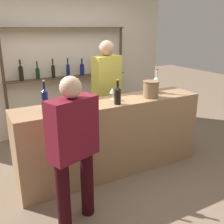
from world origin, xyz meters
name	(u,v)px	position (x,y,z in m)	size (l,w,h in m)	color
ground_plane	(112,170)	(0.00, 0.00, 0.00)	(16.00, 16.00, 0.00)	#7A6651
bar_counter	(112,137)	(0.00, 0.00, 0.52)	(2.59, 0.54, 1.03)	#997551
back_wall	(64,58)	(0.00, 1.87, 1.40)	(4.19, 0.12, 2.80)	beige
back_shelf	(68,65)	(0.00, 1.69, 1.29)	(2.29, 0.18, 1.96)	#4C3828
counter_bottle_0	(118,95)	(-0.01, -0.17, 1.16)	(0.09, 0.09, 0.32)	black
counter_bottle_1	(156,84)	(0.79, 0.08, 1.16)	(0.08, 0.08, 0.35)	silver
counter_bottle_2	(72,99)	(-0.61, -0.15, 1.17)	(0.08, 0.08, 0.35)	silver
counter_bottle_3	(45,99)	(-0.89, -0.02, 1.17)	(0.07, 0.07, 0.36)	#0F1956
wine_glass	(112,91)	(0.03, 0.05, 1.16)	(0.08, 0.08, 0.16)	silver
ice_bucket	(151,89)	(0.56, -0.10, 1.15)	(0.23, 0.23, 0.23)	#846647
customer_left	(73,144)	(-0.82, -0.72, 0.89)	(0.53, 0.36, 1.55)	black
server_behind_counter	(107,88)	(0.29, 0.69, 1.04)	(0.49, 0.29, 1.77)	brown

